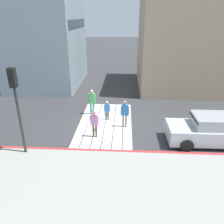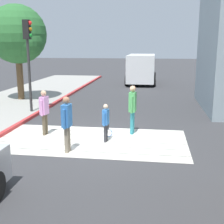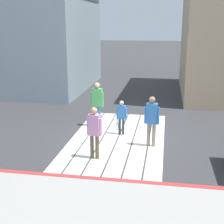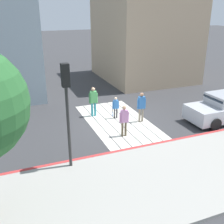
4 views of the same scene
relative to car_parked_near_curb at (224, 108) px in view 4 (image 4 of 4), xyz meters
The scene contains 11 objects.
ground_plane 6.03m from the car_parked_near_curb, 70.48° to the left, with size 120.00×120.00×0.00m, color #38383A.
crosswalk_stripes 6.03m from the car_parked_near_curb, 70.48° to the left, with size 6.40×3.25×0.01m.
sidewalk_west 6.73m from the car_parked_near_curb, 122.54° to the left, with size 4.80×40.00×0.12m, color #9E9B93.
curb_painted 5.82m from the car_parked_near_curb, 102.50° to the left, with size 0.16×40.00×0.13m, color #BC3333.
building_far_south 10.98m from the car_parked_near_curb, ahead, with size 8.00×7.04×7.85m.
car_parked_near_curb is the anchor object (origin of this frame).
traffic_light_corner 9.64m from the car_parked_near_curb, 99.71° to the left, with size 0.39×0.28×4.24m.
pedestrian_adult_lead 6.08m from the car_parked_near_curb, 87.76° to the left, with size 0.25×0.47×1.61m.
pedestrian_adult_trailing 4.71m from the car_parked_near_curb, 70.89° to the left, with size 0.25×0.50×1.70m.
pedestrian_adult_side 7.43m from the car_parked_near_curb, 63.46° to the left, with size 0.26×0.51×1.76m.
pedestrian_child_with_racket 6.12m from the car_parked_near_curb, 65.68° to the left, with size 0.30×0.40×1.29m.
Camera 4 is at (-12.99, 5.56, 6.14)m, focal length 43.85 mm.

